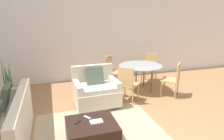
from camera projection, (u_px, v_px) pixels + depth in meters
wall_back at (93, 37)px, 6.36m from camera, size 12.00×0.06×2.75m
area_rug at (98, 129)px, 3.75m from camera, size 2.29×1.76×0.01m
couch at (1, 132)px, 3.13m from camera, size 0.88×1.94×0.91m
armchair at (96, 90)px, 4.67m from camera, size 1.02×0.85×0.90m
ottoman at (92, 132)px, 3.27m from camera, size 0.80×0.71×0.39m
book_stack at (96, 122)px, 3.22m from camera, size 0.20×0.13×0.03m
tv_remote_primary at (87, 117)px, 3.38m from camera, size 0.11×0.15×0.01m
tv_remote_secondary at (78, 122)px, 3.22m from camera, size 0.12×0.14×0.01m
potted_plant at (11, 100)px, 4.39m from camera, size 0.41×0.41×1.22m
dining_table at (141, 68)px, 5.48m from camera, size 1.18×1.18×0.74m
dining_chair_near_left at (127, 82)px, 4.74m from camera, size 0.59×0.59×0.90m
dining_chair_near_right at (174, 77)px, 5.11m from camera, size 0.59×0.59×0.90m
dining_chair_far_left at (111, 69)px, 5.92m from camera, size 0.59×0.59×0.90m
dining_chair_far_right at (150, 66)px, 6.29m from camera, size 0.59×0.59×0.90m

